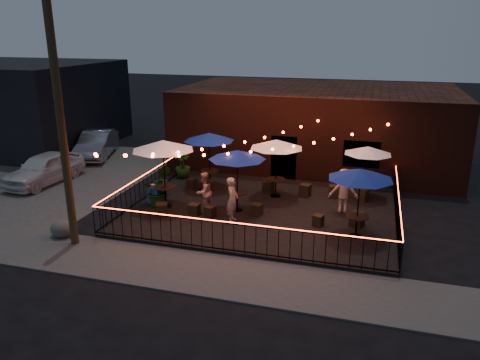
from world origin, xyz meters
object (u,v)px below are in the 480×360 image
Objects in this scene: cafe_table_0 at (163,146)px; boulder at (62,229)px; cafe_table_2 at (237,156)px; cafe_table_1 at (209,138)px; cafe_table_4 at (361,175)px; utility_pole at (61,127)px; cafe_table_5 at (368,151)px; cooler at (156,195)px; cafe_table_3 at (277,145)px.

cafe_table_0 is 3.17× the size of boulder.
cafe_table_2 is at bearing 36.15° from boulder.
cafe_table_1 is 7.50m from cafe_table_4.
cafe_table_4 is (4.58, -1.19, -0.01)m from cafe_table_2.
utility_pole reaches higher than cafe_table_5.
cafe_table_4 is 4.19m from cafe_table_5.
cafe_table_2 is 3.21× the size of boulder.
utility_pole reaches higher than cafe_table_4.
cafe_table_4 is (7.44, -0.82, -0.26)m from cafe_table_0.
cafe_table_2 is at bearing 42.78° from utility_pole.
cafe_table_1 is 3.13m from cafe_table_2.
cafe_table_4 reaches higher than boulder.
boulder is at bearing -124.24° from cafe_table_0.
cafe_table_5 is (7.58, 3.36, -0.47)m from cafe_table_0.
cafe_table_0 reaches higher than boulder.
cafe_table_1 is at bearing 69.32° from utility_pole.
utility_pole reaches higher than cafe_table_2.
cafe_table_1 is at bearing 74.57° from cooler.
cafe_table_2 is 5.58m from cafe_table_5.
cafe_table_5 is at bearing 34.12° from cooler.
cafe_table_3 is (1.09, 2.00, 0.03)m from cafe_table_2.
cafe_table_2 is 3.86m from cooler.
cooler is (-3.39, -0.20, -1.83)m from cafe_table_2.
utility_pole is at bearing -142.18° from cafe_table_5.
cafe_table_1 is 7.29m from boulder.
cafe_table_5 is at bearing 32.40° from cafe_table_2.
cooler is (1.08, 3.94, -3.47)m from utility_pole.
cooler is at bearing 161.53° from cafe_table_0.
cafe_table_5 is (6.71, 0.57, -0.26)m from cafe_table_1.
utility_pole is 2.97× the size of cafe_table_0.
boulder is (-0.73, 0.34, -3.67)m from utility_pole.
cafe_table_1 reaches higher than cafe_table_2.
utility_pole is 2.93× the size of cafe_table_4.
cafe_table_0 is at bearing -107.36° from cafe_table_1.
utility_pole is at bearing -92.67° from cooler.
cafe_table_3 is at bearing -7.62° from cafe_table_1.
cafe_table_1 is 3.71× the size of cooler.
cafe_table_1 is 1.03× the size of cafe_table_3.
cafe_table_0 is at bearing -172.62° from cafe_table_2.
cafe_table_2 is 1.07× the size of cafe_table_5.
cafe_table_2 is at bearing 15.97° from cooler.
cooler is at bearing -153.84° from cafe_table_3.
cafe_table_0 reaches higher than cafe_table_5.
cafe_table_3 is 3.15× the size of boulder.
cafe_table_4 is 1.07× the size of cafe_table_5.
cafe_table_5 is at bearing 37.82° from utility_pole.
cafe_table_3 is (5.56, 6.14, -1.61)m from utility_pole.
cafe_table_4 reaches higher than cooler.
cafe_table_2 is at bearing -118.58° from cafe_table_3.
cooler is at bearing -158.52° from cafe_table_5.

